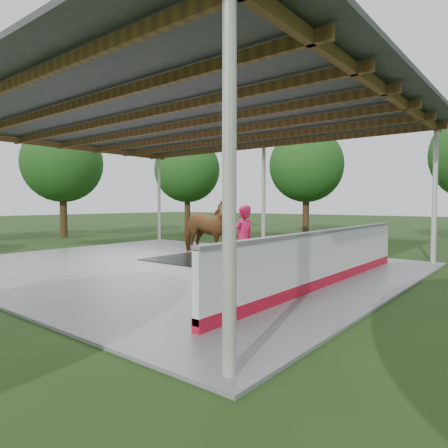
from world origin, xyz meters
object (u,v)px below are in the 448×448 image
Objects in this scene: horse at (205,229)px; wash_bucket at (227,271)px; dasher_board at (326,259)px; handler at (243,242)px.

horse is 5.55× the size of wash_bucket.
horse is at bearing 140.53° from wash_bucket.
handler is (-1.78, -0.48, 0.29)m from dasher_board.
wash_bucket is at bearing -159.42° from dasher_board.
dasher_board is 3.78× the size of horse.
handler is at bearing -165.01° from dasher_board.
handler is 4.36× the size of wash_bucket.
horse reaches higher than wash_bucket.
dasher_board reaches higher than wash_bucket.
horse reaches higher than dasher_board.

